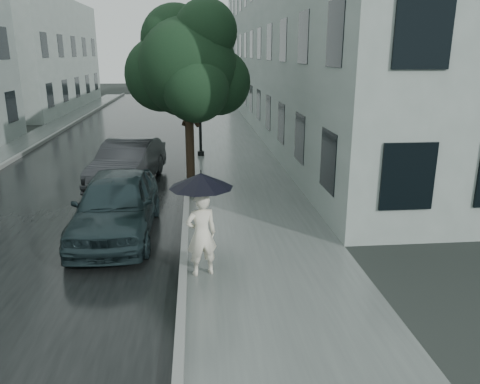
{
  "coord_description": "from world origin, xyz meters",
  "views": [
    {
      "loc": [
        -1.25,
        -7.93,
        4.19
      ],
      "look_at": [
        -0.34,
        1.66,
        1.3
      ],
      "focal_mm": 35.0,
      "sensor_mm": 36.0,
      "label": 1
    }
  ],
  "objects": [
    {
      "name": "pedestrian",
      "position": [
        -1.2,
        0.44,
        0.84
      ],
      "size": [
        0.69,
        0.55,
        1.67
      ],
      "primitive_type": "imported",
      "rotation": [
        0.0,
        0.0,
        3.42
      ],
      "color": "silver",
      "rests_on": "sidewalk"
    },
    {
      "name": "building_far_b",
      "position": [
        -13.77,
        30.0,
        4.0
      ],
      "size": [
        7.02,
        18.0,
        8.0
      ],
      "color": "#96A49F",
      "rests_on": "ground"
    },
    {
      "name": "lamp_post",
      "position": [
        -1.22,
        11.49,
        3.0
      ],
      "size": [
        0.83,
        0.42,
        5.25
      ],
      "rotation": [
        0.0,
        0.0,
        -0.23
      ],
      "color": "black",
      "rests_on": "ground"
    },
    {
      "name": "car_near",
      "position": [
        -3.16,
        2.71,
        0.76
      ],
      "size": [
        1.8,
        4.42,
        1.5
      ],
      "primitive_type": "imported",
      "rotation": [
        0.0,
        0.0,
        -0.0
      ],
      "color": "#1B2B2E",
      "rests_on": "ground"
    },
    {
      "name": "car_far",
      "position": [
        -3.5,
        7.29,
        0.72
      ],
      "size": [
        2.23,
        4.54,
        1.43
      ],
      "primitive_type": "imported",
      "rotation": [
        0.0,
        0.0,
        -0.17
      ],
      "color": "#242629",
      "rests_on": "ground"
    },
    {
      "name": "building_near",
      "position": [
        5.47,
        19.5,
        4.5
      ],
      "size": [
        7.02,
        36.0,
        9.0
      ],
      "color": "#96A49F",
      "rests_on": "ground"
    },
    {
      "name": "kerb_far",
      "position": [
        -8.57,
        12.0,
        0.07
      ],
      "size": [
        0.15,
        60.0,
        0.15
      ],
      "primitive_type": "cube",
      "color": "slate",
      "rests_on": "ground"
    },
    {
      "name": "sidewalk",
      "position": [
        0.25,
        12.0,
        0.0
      ],
      "size": [
        3.5,
        60.0,
        0.01
      ],
      "primitive_type": "cube",
      "color": "slate",
      "rests_on": "ground"
    },
    {
      "name": "ground",
      "position": [
        0.0,
        0.0,
        0.0
      ],
      "size": [
        120.0,
        120.0,
        0.0
      ],
      "primitive_type": "plane",
      "color": "black",
      "rests_on": "ground"
    },
    {
      "name": "street_tree",
      "position": [
        -1.45,
        6.36,
        3.8
      ],
      "size": [
        3.78,
        3.44,
        5.65
      ],
      "color": "#332619",
      "rests_on": "ground"
    },
    {
      "name": "kerb_near",
      "position": [
        -1.57,
        12.0,
        0.07
      ],
      "size": [
        0.15,
        60.0,
        0.15
      ],
      "primitive_type": "cube",
      "color": "slate",
      "rests_on": "ground"
    },
    {
      "name": "asphalt_road",
      "position": [
        -5.08,
        12.0,
        0.0
      ],
      "size": [
        6.85,
        60.0,
        0.0
      ],
      "primitive_type": "cube",
      "color": "black",
      "rests_on": "ground"
    },
    {
      "name": "umbrella",
      "position": [
        -1.18,
        0.44,
        1.91
      ],
      "size": [
        1.59,
        1.59,
        1.16
      ],
      "rotation": [
        0.0,
        0.0,
        0.42
      ],
      "color": "black",
      "rests_on": "ground"
    }
  ]
}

